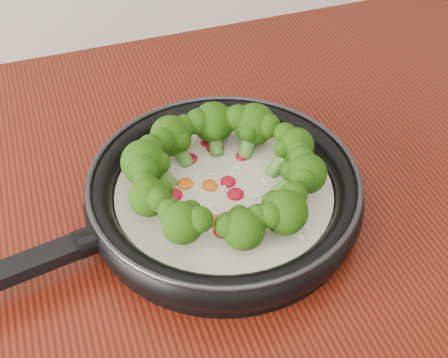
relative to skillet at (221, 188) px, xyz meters
name	(u,v)px	position (x,y,z in m)	size (l,w,h in m)	color
skillet	(221,188)	(0.00, 0.00, 0.00)	(0.53, 0.37, 0.09)	black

